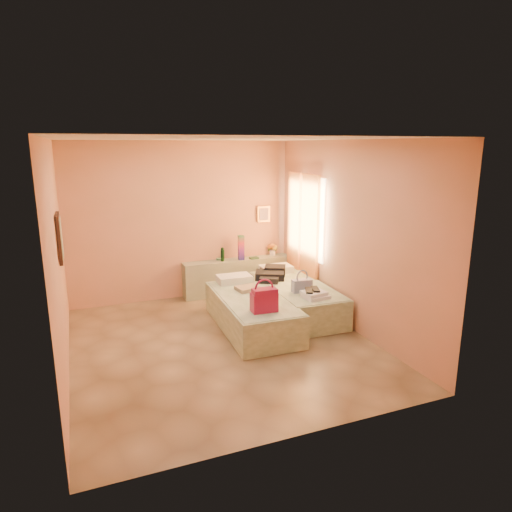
{
  "coord_description": "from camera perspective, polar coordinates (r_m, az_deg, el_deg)",
  "views": [
    {
      "loc": [
        -1.76,
        -5.67,
        2.73
      ],
      "look_at": [
        0.85,
        0.85,
        1.01
      ],
      "focal_mm": 32.0,
      "sensor_mm": 36.0,
      "label": 1
    }
  ],
  "objects": [
    {
      "name": "ground",
      "position": [
        6.54,
        -4.22,
        -10.95
      ],
      "size": [
        4.5,
        4.5,
        0.0
      ],
      "primitive_type": "plane",
      "color": "tan",
      "rests_on": "ground"
    },
    {
      "name": "room_walls",
      "position": [
        6.61,
        -4.29,
        5.54
      ],
      "size": [
        4.02,
        4.51,
        2.81
      ],
      "color": "#E19878",
      "rests_on": "ground"
    },
    {
      "name": "headboard_ledge",
      "position": [
        8.58,
        -2.32,
        -2.51
      ],
      "size": [
        2.05,
        0.3,
        0.65
      ],
      "primitive_type": "cube",
      "color": "#9EAA8B",
      "rests_on": "ground"
    },
    {
      "name": "bed_left",
      "position": [
        6.97,
        -0.53,
        -7.06
      ],
      "size": [
        0.97,
        2.03,
        0.5
      ],
      "primitive_type": "cube",
      "rotation": [
        0.0,
        0.0,
        -0.03
      ],
      "color": "beige",
      "rests_on": "ground"
    },
    {
      "name": "bed_right",
      "position": [
        7.58,
        4.99,
        -5.37
      ],
      "size": [
        0.97,
        2.03,
        0.5
      ],
      "primitive_type": "cube",
      "rotation": [
        0.0,
        0.0,
        -0.03
      ],
      "color": "beige",
      "rests_on": "ground"
    },
    {
      "name": "water_bottle",
      "position": [
        8.34,
        -4.21,
        0.15
      ],
      "size": [
        0.08,
        0.08,
        0.24
      ],
      "primitive_type": "cylinder",
      "rotation": [
        0.0,
        0.0,
        -0.18
      ],
      "color": "#153A1B",
      "rests_on": "headboard_ledge"
    },
    {
      "name": "rainbow_box",
      "position": [
        8.41,
        -1.88,
        1.05
      ],
      "size": [
        0.11,
        0.11,
        0.46
      ],
      "primitive_type": "cube",
      "rotation": [
        0.0,
        0.0,
        -0.09
      ],
      "color": "maroon",
      "rests_on": "headboard_ledge"
    },
    {
      "name": "small_dish",
      "position": [
        8.47,
        -4.61,
        -0.38
      ],
      "size": [
        0.14,
        0.14,
        0.03
      ],
      "primitive_type": "cylinder",
      "rotation": [
        0.0,
        0.0,
        -0.22
      ],
      "color": "#4A886D",
      "rests_on": "headboard_ledge"
    },
    {
      "name": "green_book",
      "position": [
        8.53,
        -0.25,
        -0.25
      ],
      "size": [
        0.17,
        0.13,
        0.03
      ],
      "primitive_type": "cube",
      "rotation": [
        0.0,
        0.0,
        0.09
      ],
      "color": "#25462A",
      "rests_on": "headboard_ledge"
    },
    {
      "name": "flower_vase",
      "position": [
        8.8,
        2.09,
        0.96
      ],
      "size": [
        0.25,
        0.25,
        0.26
      ],
      "primitive_type": "cube",
      "rotation": [
        0.0,
        0.0,
        0.28
      ],
      "color": "white",
      "rests_on": "headboard_ledge"
    },
    {
      "name": "magenta_handbag",
      "position": [
        6.26,
        1.01,
        -5.49
      ],
      "size": [
        0.36,
        0.22,
        0.33
      ],
      "primitive_type": "cube",
      "rotation": [
        0.0,
        0.0,
        -0.05
      ],
      "color": "maroon",
      "rests_on": "bed_left"
    },
    {
      "name": "khaki_garment",
      "position": [
        7.18,
        -1.05,
        -4.06
      ],
      "size": [
        0.38,
        0.32,
        0.06
      ],
      "primitive_type": "cube",
      "rotation": [
        0.0,
        0.0,
        0.15
      ],
      "color": "#9E8865",
      "rests_on": "bed_left"
    },
    {
      "name": "clothes_pile",
      "position": [
        7.8,
        2.05,
        -2.24
      ],
      "size": [
        0.7,
        0.7,
        0.16
      ],
      "primitive_type": "cube",
      "rotation": [
        0.0,
        0.0,
        -0.43
      ],
      "color": "black",
      "rests_on": "bed_right"
    },
    {
      "name": "blue_handbag",
      "position": [
        7.12,
        5.76,
        -3.71
      ],
      "size": [
        0.32,
        0.15,
        0.2
      ],
      "primitive_type": "cube",
      "rotation": [
        0.0,
        0.0,
        -0.07
      ],
      "color": "#4257A0",
      "rests_on": "bed_right"
    },
    {
      "name": "towel_stack",
      "position": [
        6.87,
        7.47,
        -4.83
      ],
      "size": [
        0.37,
        0.33,
        0.1
      ],
      "primitive_type": "cube",
      "rotation": [
        0.0,
        0.0,
        0.09
      ],
      "color": "white",
      "rests_on": "bed_right"
    },
    {
      "name": "sandal_pair",
      "position": [
        6.88,
        7.08,
        -4.24
      ],
      "size": [
        0.29,
        0.32,
        0.03
      ],
      "primitive_type": "cube",
      "rotation": [
        0.0,
        0.0,
        -0.42
      ],
      "color": "black",
      "rests_on": "towel_stack"
    }
  ]
}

